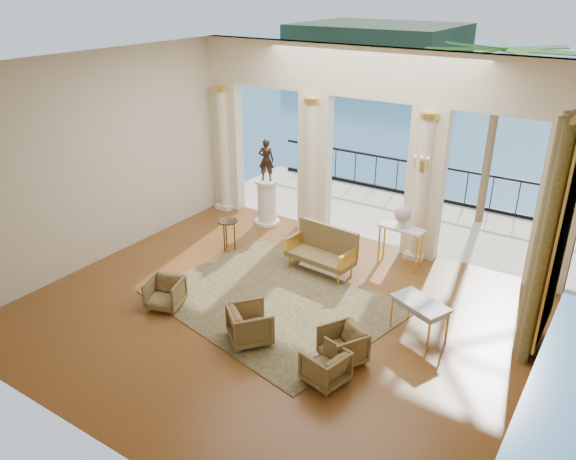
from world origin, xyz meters
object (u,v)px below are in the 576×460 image
Objects in this scene: armchair_b at (343,344)px; armchair_c at (325,365)px; pedestal at (267,203)px; side_table at (228,225)px; armchair_d at (250,323)px; game_table at (420,305)px; armchair_a at (165,292)px; console_table at (401,234)px; settee at (323,249)px; statue at (266,160)px.

armchair_b reaches higher than armchair_c.
side_table is at bearing -85.32° from pedestal.
armchair_d is at bearing -136.81° from armchair_b.
pedestal is at bearing 176.33° from game_table.
armchair_a is 5.11m from console_table.
console_table is (-0.57, 3.68, 0.43)m from armchair_b.
settee is (-1.89, 3.19, 0.18)m from armchair_c.
armchair_b is 6.06m from statue.
statue is at bearing 167.33° from armchair_b.
settee is 3.10m from statue.
side_table reaches higher than armchair_b.
armchair_a is at bearing -115.72° from settee.
game_table is at bearing 91.08° from armchair_b.
armchair_a is at bearing -80.93° from pedestal.
console_table reaches higher than armchair_c.
game_table is 5.04m from side_table.
statue is (-4.36, 4.61, 1.39)m from armchair_c.
armchair_a is 0.88× the size of side_table.
armchair_b is at bearing -164.74° from armchair_c.
pedestal is at bearing 155.43° from settee.
statue is (-5.11, 2.61, 1.10)m from game_table.
pedestal is (-4.36, 4.61, 0.25)m from armchair_c.
console_table is (-1.33, 2.29, 0.16)m from game_table.
game_table is at bearing -104.79° from armchair_d.
console_table is at bearing 45.24° from settee.
armchair_c is 0.54× the size of pedestal.
game_table is 5.74m from pedestal.
statue reaches higher than side_table.
settee is (-1.87, 2.58, 0.16)m from armchair_b.
armchair_a is at bearing -144.13° from armchair_b.
armchair_c is 4.35m from console_table.
side_table is at bearing -178.13° from armchair_b.
console_table is 3.91m from side_table.
console_table is (-0.59, 4.29, 0.45)m from armchair_c.
armchair_c is at bearing -54.18° from settee.
armchair_d is 0.61× the size of pedestal.
settee is 1.55× the size of console_table.
armchair_c is at bearing -77.22° from console_table.
armchair_d is 0.97× the size of side_table.
armchair_d reaches higher than armchair_a.
side_table reaches higher than armchair_c.
armchair_c is at bearing 110.23° from statue.
pedestal is 1.59× the size of side_table.
armchair_d is at bearing -45.35° from side_table.
armchair_c is 6.35m from pedestal.
console_table reaches higher than side_table.
pedestal reaches higher than console_table.
armchair_b is at bearing -95.51° from game_table.
armchair_d is at bearing -18.95° from armchair_a.
armchair_a is 2.69m from side_table.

